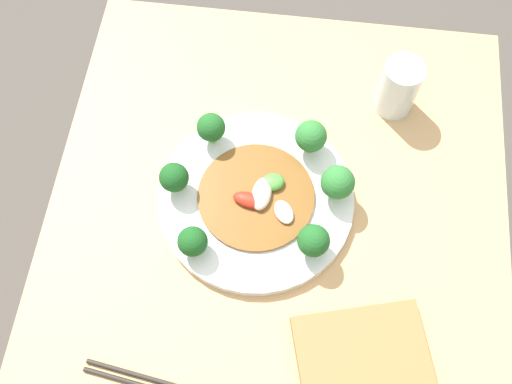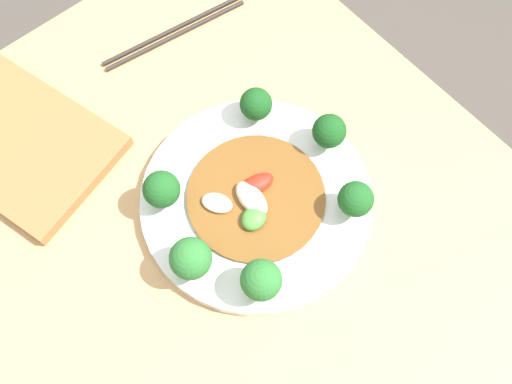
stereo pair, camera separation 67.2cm
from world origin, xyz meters
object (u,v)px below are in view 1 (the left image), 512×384
at_px(broccoli_southeast, 311,137).
at_px(broccoli_southwest, 313,241).
at_px(broccoli_northwest, 193,242).
at_px(drinking_glass, 399,87).
at_px(stirfry_center, 259,196).
at_px(plate, 256,199).
at_px(broccoli_south, 338,183).
at_px(broccoli_northeast, 211,128).
at_px(broccoli_north, 174,178).

bearing_deg(broccoli_southeast, broccoli_southwest, -173.91).
xyz_separation_m(broccoli_northwest, drinking_glass, (0.31, -0.30, 0.00)).
bearing_deg(drinking_glass, stirfry_center, 135.46).
distance_m(plate, broccoli_south, 0.14).
relative_size(broccoli_northeast, drinking_glass, 0.58).
distance_m(broccoli_northeast, stirfry_center, 0.14).
bearing_deg(broccoli_southwest, broccoli_southeast, 6.09).
distance_m(broccoli_northeast, drinking_glass, 0.32).
relative_size(broccoli_southeast, broccoli_southwest, 1.06).
distance_m(broccoli_northwest, stirfry_center, 0.13).
bearing_deg(broccoli_north, drinking_glass, -58.31).
distance_m(broccoli_southwest, stirfry_center, 0.12).
relative_size(plate, drinking_glass, 2.96).
relative_size(broccoli_south, broccoli_southwest, 1.08).
height_order(broccoli_northeast, broccoli_south, broccoli_south).
bearing_deg(broccoli_north, broccoli_southeast, -64.56).
distance_m(broccoli_southwest, drinking_glass, 0.32).
distance_m(broccoli_southeast, stirfry_center, 0.13).
relative_size(broccoli_south, drinking_glass, 0.63).
bearing_deg(broccoli_southwest, broccoli_northwest, 96.82).
height_order(broccoli_southeast, broccoli_southwest, broccoli_southeast).
xyz_separation_m(broccoli_northeast, drinking_glass, (0.12, -0.30, -0.00)).
bearing_deg(broccoli_north, broccoli_southwest, -109.12).
xyz_separation_m(plate, broccoli_southeast, (0.10, -0.08, 0.05)).
distance_m(broccoli_south, stirfry_center, 0.13).
relative_size(stirfry_center, drinking_glass, 1.76).
bearing_deg(stirfry_center, broccoli_north, 89.21).
xyz_separation_m(broccoli_south, broccoli_north, (-0.02, 0.26, -0.00)).
bearing_deg(broccoli_southwest, plate, 51.35).
bearing_deg(broccoli_southwest, broccoli_northeast, 46.20).
xyz_separation_m(plate, broccoli_northwest, (-0.10, 0.08, 0.04)).
height_order(plate, broccoli_southwest, broccoli_southwest).
distance_m(broccoli_northwest, drinking_glass, 0.43).
xyz_separation_m(broccoli_northeast, broccoli_southwest, (-0.17, -0.18, -0.00)).
distance_m(plate, broccoli_southeast, 0.14).
distance_m(broccoli_north, broccoli_southwest, 0.24).
relative_size(broccoli_northeast, broccoli_southeast, 0.94).
bearing_deg(plate, drinking_glass, -45.15).
bearing_deg(broccoli_northeast, broccoli_southwest, -133.80).
height_order(broccoli_south, broccoli_southwest, broccoli_south).
height_order(broccoli_southeast, drinking_glass, drinking_glass).
relative_size(plate, broccoli_southeast, 4.76).
xyz_separation_m(broccoli_southeast, broccoli_north, (-0.10, 0.21, -0.00)).
distance_m(plate, stirfry_center, 0.02).
bearing_deg(stirfry_center, broccoli_northwest, 137.99).
bearing_deg(broccoli_southeast, stirfry_center, 143.99).
bearing_deg(broccoli_southwest, broccoli_north, 70.88).
relative_size(broccoli_northeast, broccoli_southwest, 1.00).
bearing_deg(broccoli_northeast, stirfry_center, -137.40).
relative_size(broccoli_northeast, broccoli_northwest, 1.12).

